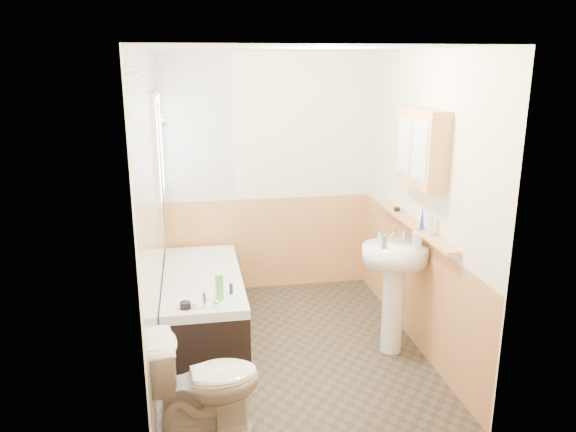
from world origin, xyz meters
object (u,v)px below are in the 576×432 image
at_px(toilet, 205,382).
at_px(pine_shelf, 413,224).
at_px(bathtub, 203,300).
at_px(medicine_cabinet, 421,147).
at_px(sink, 394,276).

distance_m(toilet, pine_shelf, 2.17).
relative_size(bathtub, toilet, 2.22).
distance_m(bathtub, medicine_cabinet, 2.39).
relative_size(sink, pine_shelf, 0.70).
xyz_separation_m(toilet, medicine_cabinet, (1.77, 0.83, 1.39)).
height_order(toilet, medicine_cabinet, medicine_cabinet).
relative_size(toilet, sink, 0.68).
xyz_separation_m(bathtub, toilet, (-0.03, -1.51, 0.09)).
height_order(bathtub, medicine_cabinet, medicine_cabinet).
xyz_separation_m(toilet, pine_shelf, (1.80, 0.97, 0.72)).
bearing_deg(sink, pine_shelf, 30.67).
bearing_deg(toilet, bathtub, -7.60).
relative_size(pine_shelf, medicine_cabinet, 2.29).
height_order(bathtub, toilet, toilet).
distance_m(sink, medicine_cabinet, 1.08).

